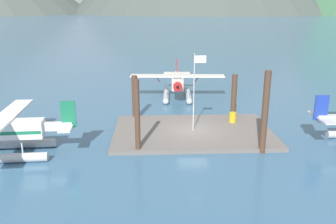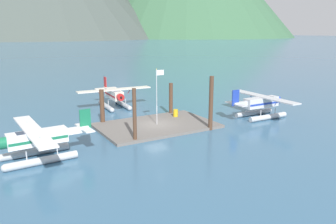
{
  "view_description": "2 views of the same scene",
  "coord_description": "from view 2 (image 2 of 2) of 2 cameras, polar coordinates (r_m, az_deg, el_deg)",
  "views": [
    {
      "loc": [
        -3.28,
        -27.02,
        10.09
      ],
      "look_at": [
        -2.03,
        0.24,
        1.8
      ],
      "focal_mm": 37.57,
      "sensor_mm": 36.0,
      "label": 1
    },
    {
      "loc": [
        -17.3,
        -32.27,
        10.64
      ],
      "look_at": [
        1.39,
        -0.23,
        1.59
      ],
      "focal_mm": 35.95,
      "sensor_mm": 36.0,
      "label": 2
    }
  ],
  "objects": [
    {
      "name": "piling_near_right",
      "position": [
        36.46,
        7.3,
        1.43
      ],
      "size": [
        0.46,
        0.46,
        5.92
      ],
      "primitive_type": "cylinder",
      "color": "#4C3323",
      "rests_on": "ground"
    },
    {
      "name": "dock_platform",
      "position": [
        38.09,
        -1.98,
        -2.29
      ],
      "size": [
        12.86,
        8.4,
        0.3
      ],
      "primitive_type": "cube",
      "color": "#66605B",
      "rests_on": "ground"
    },
    {
      "name": "piling_far_left",
      "position": [
        39.33,
        -11.1,
        0.82
      ],
      "size": [
        0.52,
        0.52,
        4.08
      ],
      "primitive_type": "cylinder",
      "color": "#4C3323",
      "rests_on": "ground"
    },
    {
      "name": "ground_plane",
      "position": [
        38.13,
        -1.98,
        -2.51
      ],
      "size": [
        1200.0,
        1200.0,
        0.0
      ],
      "primitive_type": "plane",
      "color": "#38607F"
    },
    {
      "name": "piling_near_left",
      "position": [
        32.36,
        -5.69,
        -0.64
      ],
      "size": [
        0.37,
        0.37,
        5.32
      ],
      "primitive_type": "cylinder",
      "color": "#4C3323",
      "rests_on": "ground"
    },
    {
      "name": "flagpole",
      "position": [
        37.11,
        -1.77,
        3.69
      ],
      "size": [
        0.95,
        0.1,
        6.28
      ],
      "color": "silver",
      "rests_on": "dock_platform"
    },
    {
      "name": "seaplane_white_port_aft",
      "position": [
        30.18,
        -21.24,
        -4.74
      ],
      "size": [
        7.98,
        10.46,
        3.84
      ],
      "color": "#B7BABF",
      "rests_on": "ground"
    },
    {
      "name": "piling_far_right",
      "position": [
        42.83,
        0.49,
        2.17
      ],
      "size": [
        0.48,
        0.48,
        4.15
      ],
      "primitive_type": "cylinder",
      "color": "#4C3323",
      "rests_on": "ground"
    },
    {
      "name": "fuel_drum",
      "position": [
        41.3,
        1.29,
        -0.17
      ],
      "size": [
        0.62,
        0.62,
        0.88
      ],
      "color": "gold",
      "rests_on": "dock_platform"
    },
    {
      "name": "seaplane_cream_bow_centre",
      "position": [
        47.87,
        -9.11,
        2.62
      ],
      "size": [
        10.46,
        7.98,
        3.84
      ],
      "color": "#B7BABF",
      "rests_on": "ground"
    },
    {
      "name": "seaplane_silver_stbd_aft",
      "position": [
        43.43,
        15.52,
        1.15
      ],
      "size": [
        7.98,
        10.42,
        3.84
      ],
      "color": "#B7BABF",
      "rests_on": "ground"
    }
  ]
}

